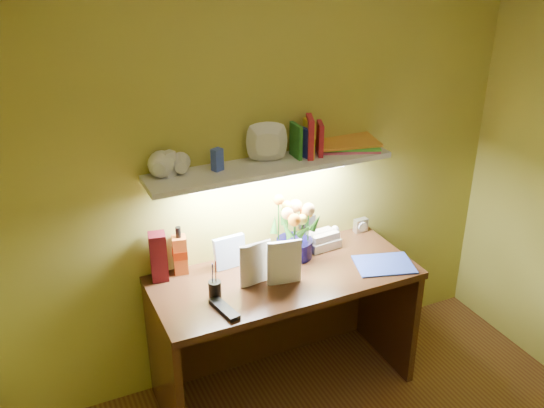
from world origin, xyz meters
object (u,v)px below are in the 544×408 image
Objects in this scene: flower_bouquet at (295,228)px; telephone at (322,238)px; desk at (284,333)px; desk_clock at (361,225)px; whisky_bottle at (180,250)px.

telephone is at bearing 8.34° from flower_bouquet.
desk is 7.74× the size of telephone.
desk_clock is 0.30× the size of whisky_bottle.
whisky_bottle is at bearing 177.46° from desk_clock.
telephone is at bearing 29.70° from desk.
whisky_bottle is at bearing 152.45° from desk.
desk is 5.23× the size of whisky_bottle.
telephone is 0.31m from desk_clock.
telephone is at bearing -170.09° from desk_clock.
desk_clock is at bearing 21.81° from desk.
whisky_bottle is (-0.81, 0.07, 0.08)m from telephone.
telephone is (0.32, 0.18, 0.43)m from desk.
whisky_bottle is (-1.11, 0.00, 0.09)m from desk_clock.
telephone is 0.82m from whisky_bottle.
flower_bouquet reaches higher than desk.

